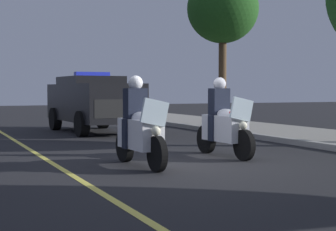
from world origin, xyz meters
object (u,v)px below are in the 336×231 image
at_px(police_motorcycle_lead_left, 140,130).
at_px(tree_far_back, 223,10).
at_px(police_suv, 93,101).
at_px(police_motorcycle_lead_right, 224,124).

height_order(police_motorcycle_lead_left, tree_far_back, tree_far_back).
bearing_deg(police_suv, tree_far_back, 89.37).
distance_m(police_motorcycle_lead_left, tree_far_back, 11.13).
relative_size(police_motorcycle_lead_left, tree_far_back, 0.38).
distance_m(police_motorcycle_lead_right, tree_far_back, 9.47).
bearing_deg(police_motorcycle_lead_right, police_motorcycle_lead_left, -73.24).
height_order(police_motorcycle_lead_right, tree_far_back, tree_far_back).
bearing_deg(police_motorcycle_lead_right, tree_far_back, 150.62).
relative_size(police_motorcycle_lead_right, tree_far_back, 0.38).
height_order(police_motorcycle_lead_left, police_suv, police_suv).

